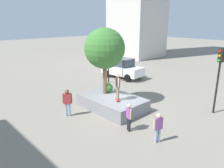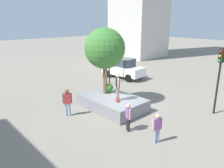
{
  "view_description": "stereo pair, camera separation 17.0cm",
  "coord_description": "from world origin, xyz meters",
  "views": [
    {
      "loc": [
        9.24,
        -9.5,
        5.74
      ],
      "look_at": [
        -0.58,
        -0.16,
        1.72
      ],
      "focal_mm": 34.56,
      "sensor_mm": 36.0,
      "label": 1
    },
    {
      "loc": [
        9.36,
        -9.38,
        5.74
      ],
      "look_at": [
        -0.58,
        -0.16,
        1.72
      ],
      "focal_mm": 34.56,
      "sensor_mm": 36.0,
      "label": 2
    }
  ],
  "objects": [
    {
      "name": "bystander_watching",
      "position": [
        2.27,
        -1.62,
        0.9
      ],
      "size": [
        0.48,
        0.34,
        1.55
      ],
      "color": "black",
      "rests_on": "ground"
    },
    {
      "name": "planter_ledge",
      "position": [
        -0.58,
        -0.16,
        0.41
      ],
      "size": [
        4.34,
        2.77,
        0.82
      ],
      "primitive_type": "cube",
      "color": "gray",
      "rests_on": "ground"
    },
    {
      "name": "police_car",
      "position": [
        -5.83,
        6.24,
        1.03
      ],
      "size": [
        4.5,
        2.35,
        2.02
      ],
      "color": "white",
      "rests_on": "ground"
    },
    {
      "name": "boxwood_shrub",
      "position": [
        -1.46,
        0.31,
        1.16
      ],
      "size": [
        0.67,
        0.67,
        0.67
      ],
      "primitive_type": "sphere",
      "color": "#2D6628",
      "rests_on": "planter_ledge"
    },
    {
      "name": "ground_plane",
      "position": [
        0.0,
        0.0,
        0.0
      ],
      "size": [
        120.0,
        120.0,
        0.0
      ],
      "primitive_type": "plane",
      "color": "gray"
    },
    {
      "name": "skateboard",
      "position": [
        0.11,
        -0.32,
        0.88
      ],
      "size": [
        0.75,
        0.67,
        0.07
      ],
      "color": "#A51E1E",
      "rests_on": "planter_ledge"
    },
    {
      "name": "plaza_tree",
      "position": [
        -1.46,
        0.0,
        3.94
      ],
      "size": [
        2.71,
        2.71,
        4.49
      ],
      "color": "brown",
      "rests_on": "planter_ledge"
    },
    {
      "name": "passerby_with_bag",
      "position": [
        -1.58,
        -2.97,
        1.01
      ],
      "size": [
        0.45,
        0.49,
        1.75
      ],
      "color": "#8C9EB7",
      "rests_on": "ground"
    },
    {
      "name": "pedestrian_crossing",
      "position": [
        4.01,
        -1.47,
        0.88
      ],
      "size": [
        0.32,
        0.48,
        1.52
      ],
      "color": "#8C9EB7",
      "rests_on": "ground"
    },
    {
      "name": "traffic_light_median",
      "position": [
        -5.38,
        3.96,
        2.89
      ],
      "size": [
        0.37,
        0.35,
        4.22
      ],
      "color": "black",
      "rests_on": "ground"
    },
    {
      "name": "skateboarder",
      "position": [
        0.11,
        -0.32,
        1.88
      ],
      "size": [
        0.49,
        0.42,
        1.71
      ],
      "color": "#847056",
      "rests_on": "skateboard"
    },
    {
      "name": "traffic_light_corner",
      "position": [
        4.46,
        4.06,
        2.86
      ],
      "size": [
        0.33,
        0.37,
        4.17
      ],
      "color": "black",
      "rests_on": "ground"
    }
  ]
}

